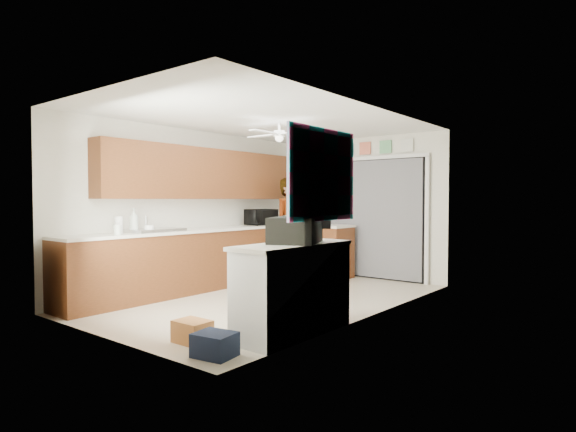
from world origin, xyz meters
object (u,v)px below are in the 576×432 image
Objects in this scene: man at (290,228)px; soap_bottle at (134,220)px; navy_crate at (215,345)px; cup at (149,229)px; dog at (316,288)px; suitcase at (295,230)px; microwave at (261,217)px; cardboard_box at (192,331)px; paper_towel_roll at (119,225)px.

soap_bottle is at bearing 177.96° from man.
soap_bottle is 2.99m from navy_crate.
cup is 0.26× the size of dog.
suitcase is 1.80× the size of navy_crate.
soap_bottle is at bearing 158.01° from suitcase.
dog is at bearing 92.61° from suitcase.
dog is at bearing 35.36° from soap_bottle.
microwave reaches higher than suitcase.
man is at bearing 114.68° from cardboard_box.
dog is (-0.13, 2.25, 0.08)m from cardboard_box.
microwave reaches higher than cup.
man is at bearing 119.63° from navy_crate.
cardboard_box is 0.19× the size of man.
navy_crate is at bearing -118.29° from suitcase.
microwave is at bearing 166.19° from dog.
soap_bottle is 2.88m from man.
soap_bottle reaches higher than cup.
paper_towel_roll is 0.46× the size of dog.
paper_towel_roll reaches higher than cup.
microwave is 0.55m from man.
man is (0.51, 2.83, -0.22)m from soap_bottle.
cardboard_box is 2.26m from dog.
soap_bottle reaches higher than paper_towel_roll.
navy_crate is at bearing -14.77° from paper_towel_roll.
paper_towel_roll reaches higher than navy_crate.
man is (-2.15, 3.78, 0.78)m from navy_crate.
soap_bottle reaches higher than navy_crate.
man is at bearing 79.85° from soap_bottle.
soap_bottle is (-0.16, -2.44, 0.03)m from microwave.
microwave is at bearing 86.18° from soap_bottle.
man is at bearing -33.27° from microwave.
suitcase is at bearing -48.82° from dog.
navy_crate is (0.48, -0.15, -0.00)m from cardboard_box.
cup is 0.20× the size of suitcase.
paper_towel_roll is at bearing -79.94° from soap_bottle.
microwave is 2.25× the size of paper_towel_roll.
man is (-1.67, 3.63, 0.78)m from cardboard_box.
suitcase is 1.81× the size of cardboard_box.
man reaches higher than microwave.
cardboard_box is 0.50m from navy_crate.
suitcase is (2.51, 0.03, 0.08)m from cup.
microwave is at bearing 91.24° from cup.
suitcase is 1.45m from navy_crate.
cup is at bearing 156.79° from navy_crate.
navy_crate is 0.20× the size of man.
man is (-2.22, 2.70, -0.19)m from suitcase.
dog is (-0.68, 1.33, -0.88)m from suitcase.
microwave is 2.35m from cup.
cardboard_box is (1.96, -0.90, -0.88)m from cup.
soap_bottle reaches higher than dog.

